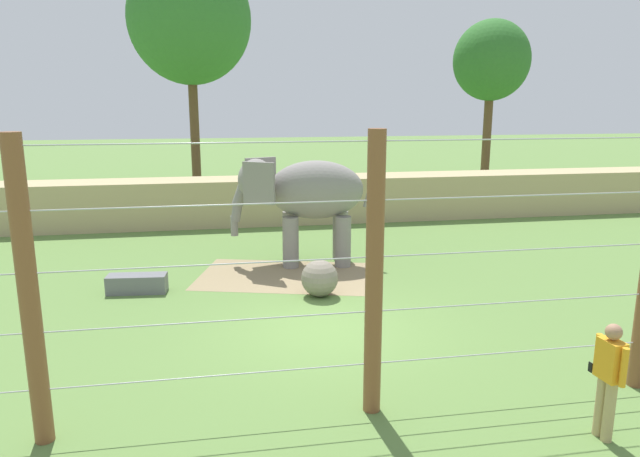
# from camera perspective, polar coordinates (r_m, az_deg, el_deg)

# --- Properties ---
(ground_plane) EXTENTS (120.00, 120.00, 0.00)m
(ground_plane) POSITION_cam_1_polar(r_m,az_deg,el_deg) (12.05, 0.62, -9.77)
(ground_plane) COLOR #5B7F3D
(dirt_patch) EXTENTS (5.13, 3.99, 0.01)m
(dirt_patch) POSITION_cam_1_polar(r_m,az_deg,el_deg) (15.48, -3.39, -4.64)
(dirt_patch) COLOR #937F5B
(dirt_patch) RESTS_ON ground
(embankment_wall) EXTENTS (36.00, 1.80, 1.69)m
(embankment_wall) POSITION_cam_1_polar(r_m,az_deg,el_deg) (22.10, -4.52, 2.81)
(embankment_wall) COLOR tan
(embankment_wall) RESTS_ON ground
(elephant) EXTENTS (4.02, 1.84, 2.98)m
(elephant) POSITION_cam_1_polar(r_m,az_deg,el_deg) (16.23, -1.48, 3.34)
(elephant) COLOR gray
(elephant) RESTS_ON ground
(enrichment_ball) EXTENTS (0.88, 0.88, 0.88)m
(enrichment_ball) POSITION_cam_1_polar(r_m,az_deg,el_deg) (13.79, -0.04, -4.89)
(enrichment_ball) COLOR gray
(enrichment_ball) RESTS_ON ground
(cable_fence) EXTENTS (10.08, 0.26, 4.19)m
(cable_fence) POSITION_cam_1_polar(r_m,az_deg,el_deg) (8.37, 4.95, -4.70)
(cable_fence) COLOR brown
(cable_fence) RESTS_ON ground
(zookeeper) EXTENTS (0.25, 0.58, 1.67)m
(zookeeper) POSITION_cam_1_polar(r_m,az_deg,el_deg) (9.00, 26.43, -12.80)
(zookeeper) COLOR tan
(zookeeper) RESTS_ON ground
(feed_trough) EXTENTS (1.44, 0.62, 0.44)m
(feed_trough) POSITION_cam_1_polar(r_m,az_deg,el_deg) (14.79, -17.49, -5.17)
(feed_trough) COLOR slate
(feed_trough) RESTS_ON ground
(tree_far_left) EXTENTS (5.69, 5.69, 11.19)m
(tree_far_left) POSITION_cam_1_polar(r_m,az_deg,el_deg) (29.31, -12.66, 19.34)
(tree_far_left) COLOR brown
(tree_far_left) RESTS_ON ground
(tree_left_of_centre) EXTENTS (3.84, 3.84, 8.50)m
(tree_left_of_centre) POSITION_cam_1_polar(r_m,az_deg,el_deg) (31.78, 16.45, 15.42)
(tree_left_of_centre) COLOR brown
(tree_left_of_centre) RESTS_ON ground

